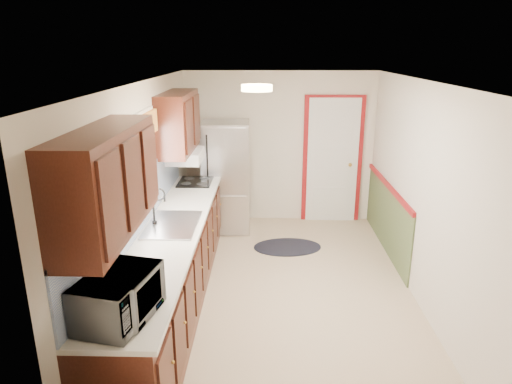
{
  "coord_description": "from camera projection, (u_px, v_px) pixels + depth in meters",
  "views": [
    {
      "loc": [
        -0.2,
        -4.66,
        2.73
      ],
      "look_at": [
        -0.32,
        0.31,
        1.15
      ],
      "focal_mm": 32.0,
      "sensor_mm": 36.0,
      "label": 1
    }
  ],
  "objects": [
    {
      "name": "room_shell",
      "position": [
        285.0,
        197.0,
        4.9
      ],
      "size": [
        3.2,
        5.2,
        2.52
      ],
      "color": "tan",
      "rests_on": "ground"
    },
    {
      "name": "kitchen_run",
      "position": [
        167.0,
        240.0,
        4.77
      ],
      "size": [
        0.63,
        4.0,
        2.2
      ],
      "color": "#34130B",
      "rests_on": "ground"
    },
    {
      "name": "back_wall_trim",
      "position": [
        343.0,
        172.0,
        7.08
      ],
      "size": [
        1.12,
        2.3,
        2.08
      ],
      "color": "maroon",
      "rests_on": "ground"
    },
    {
      "name": "ceiling_fixture",
      "position": [
        257.0,
        88.0,
        4.37
      ],
      "size": [
        0.3,
        0.3,
        0.06
      ],
      "primitive_type": "cylinder",
      "color": "#FFD88C",
      "rests_on": "room_shell"
    },
    {
      "name": "microwave",
      "position": [
        118.0,
        292.0,
        3.09
      ],
      "size": [
        0.46,
        0.66,
        0.41
      ],
      "primitive_type": "imported",
      "rotation": [
        0.0,
        0.0,
        1.36
      ],
      "color": "white",
      "rests_on": "kitchen_run"
    },
    {
      "name": "refrigerator",
      "position": [
        226.0,
        177.0,
        6.98
      ],
      "size": [
        0.72,
        0.72,
        1.68
      ],
      "rotation": [
        0.0,
        0.0,
        0.03
      ],
      "color": "#B7B7BC",
      "rests_on": "ground"
    },
    {
      "name": "rug",
      "position": [
        287.0,
        247.0,
        6.52
      ],
      "size": [
        1.01,
        0.7,
        0.01
      ],
      "primitive_type": "ellipsoid",
      "rotation": [
        0.0,
        0.0,
        0.09
      ],
      "color": "black",
      "rests_on": "ground"
    },
    {
      "name": "cooktop",
      "position": [
        195.0,
        182.0,
        6.34
      ],
      "size": [
        0.45,
        0.55,
        0.02
      ],
      "primitive_type": "cube",
      "color": "black",
      "rests_on": "kitchen_run"
    }
  ]
}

